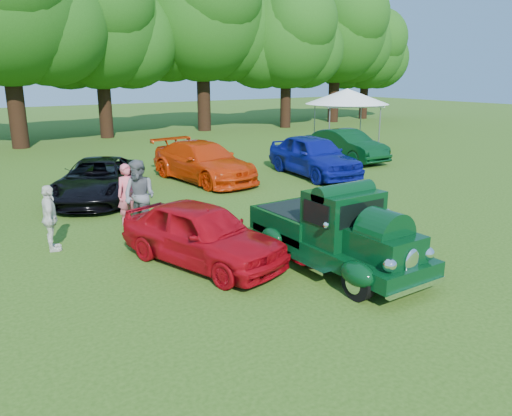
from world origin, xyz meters
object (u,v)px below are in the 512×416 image
hero_pickup (336,234)px  spectator_white (50,218)px  back_car_orange (203,162)px  canopy_tent (347,97)px  back_car_green (346,145)px  red_convertible (202,234)px  spectator_grey (140,196)px  back_car_blue (314,155)px  spectator_pink (128,195)px  back_car_black (98,180)px

hero_pickup → spectator_white: bearing=137.5°
back_car_orange → spectator_white: spectator_white is taller
back_car_orange → canopy_tent: size_ratio=0.90×
back_car_green → red_convertible: bearing=-144.8°
spectator_grey → canopy_tent: size_ratio=0.33×
red_convertible → back_car_blue: (8.55, 6.29, 0.14)m
spectator_grey → canopy_tent: (14.73, 7.59, 1.93)m
back_car_blue → back_car_green: size_ratio=1.09×
red_convertible → canopy_tent: size_ratio=0.70×
red_convertible → back_car_orange: bearing=44.9°
back_car_orange → red_convertible: bearing=-124.5°
hero_pickup → red_convertible: size_ratio=1.09×
spectator_white → canopy_tent: size_ratio=0.27×
spectator_grey → hero_pickup: bearing=-2.3°
spectator_pink → back_car_blue: bearing=15.4°
spectator_pink → back_car_black: bearing=87.3°
back_car_orange → spectator_grey: 6.67m
hero_pickup → spectator_pink: (-2.69, 5.59, 0.11)m
back_car_black → spectator_white: 5.02m
back_car_blue → spectator_pink: bearing=-157.0°
back_car_blue → canopy_tent: (5.89, 4.32, 2.07)m
back_car_black → canopy_tent: size_ratio=0.84×
red_convertible → spectator_white: size_ratio=2.55×
back_car_blue → hero_pickup: bearing=-120.2°
hero_pickup → canopy_tent: 17.46m
back_car_blue → canopy_tent: canopy_tent is taller
back_car_orange → canopy_tent: 10.77m
back_car_blue → spectator_grey: spectator_grey is taller
red_convertible → spectator_grey: bearing=78.5°
back_car_black → back_car_green: size_ratio=1.09×
back_car_green → spectator_white: bearing=-158.5°
back_car_green → back_car_black: bearing=-173.8°
spectator_pink → red_convertible: bearing=-85.4°
back_car_orange → canopy_tent: (10.21, 2.69, 2.15)m
back_car_black → spectator_pink: spectator_pink is taller
back_car_black → hero_pickup: bearing=-45.1°
spectator_pink → canopy_tent: size_ratio=0.30×
hero_pickup → back_car_orange: size_ratio=0.86×
hero_pickup → back_car_blue: (6.19, 8.10, 0.08)m
spectator_white → spectator_pink: bearing=-56.6°
spectator_pink → spectator_white: size_ratio=1.08×
canopy_tent → back_car_black: bearing=-166.7°
hero_pickup → canopy_tent: canopy_tent is taller
back_car_orange → back_car_blue: back_car_blue is taller
back_car_green → spectator_white: size_ratio=2.81×
back_car_green → spectator_white: spectator_white is taller
back_car_green → hero_pickup: bearing=-133.2°
back_car_green → canopy_tent: canopy_tent is taller
back_car_blue → back_car_green: bearing=34.8°
hero_pickup → red_convertible: 2.97m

